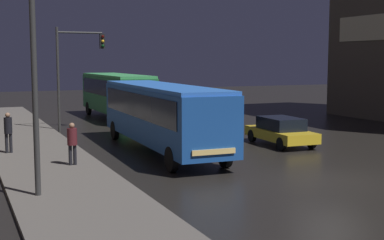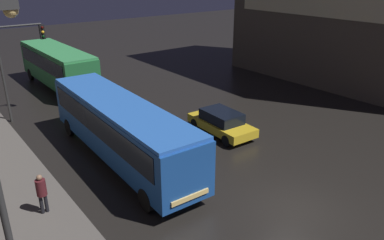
{
  "view_description": "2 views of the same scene",
  "coord_description": "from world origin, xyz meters",
  "px_view_note": "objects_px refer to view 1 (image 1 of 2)",
  "views": [
    {
      "loc": [
        -12.31,
        -15.28,
        4.36
      ],
      "look_at": [
        -2.06,
        7.91,
        1.46
      ],
      "focal_mm": 50.0,
      "sensor_mm": 36.0,
      "label": 1
    },
    {
      "loc": [
        -11.15,
        -7.53,
        9.18
      ],
      "look_at": [
        0.61,
        7.67,
        1.35
      ],
      "focal_mm": 35.0,
      "sensor_mm": 36.0,
      "label": 2
    }
  ],
  "objects_px": {
    "bus_near": "(161,111)",
    "pedestrian_near": "(72,140)",
    "pedestrian_mid": "(8,129)",
    "car_taxi": "(281,131)",
    "traffic_light_main": "(74,62)",
    "street_lamp_sidewalk": "(40,15)",
    "bus_far": "(117,91)"
  },
  "relations": [
    {
      "from": "street_lamp_sidewalk",
      "to": "pedestrian_mid",
      "type": "bearing_deg",
      "value": 92.48
    },
    {
      "from": "pedestrian_mid",
      "to": "street_lamp_sidewalk",
      "type": "height_order",
      "value": "street_lamp_sidewalk"
    },
    {
      "from": "traffic_light_main",
      "to": "street_lamp_sidewalk",
      "type": "xyz_separation_m",
      "value": [
        -4.18,
        -15.67,
        1.48
      ]
    },
    {
      "from": "pedestrian_near",
      "to": "traffic_light_main",
      "type": "distance_m",
      "value": 11.97
    },
    {
      "from": "bus_far",
      "to": "traffic_light_main",
      "type": "xyz_separation_m",
      "value": [
        -4.14,
        -5.41,
        2.19
      ]
    },
    {
      "from": "pedestrian_near",
      "to": "pedestrian_mid",
      "type": "distance_m",
      "value": 4.46
    },
    {
      "from": "bus_near",
      "to": "bus_far",
      "type": "xyz_separation_m",
      "value": [
        1.92,
        14.38,
        0.06
      ]
    },
    {
      "from": "car_taxi",
      "to": "street_lamp_sidewalk",
      "type": "xyz_separation_m",
      "value": [
        -12.63,
        -6.03,
        4.94
      ]
    },
    {
      "from": "car_taxi",
      "to": "bus_far",
      "type": "bearing_deg",
      "value": -71.42
    },
    {
      "from": "bus_far",
      "to": "pedestrian_mid",
      "type": "xyz_separation_m",
      "value": [
        -8.68,
        -12.78,
        -0.78
      ]
    },
    {
      "from": "pedestrian_near",
      "to": "street_lamp_sidewalk",
      "type": "relative_size",
      "value": 0.2
    },
    {
      "from": "bus_near",
      "to": "street_lamp_sidewalk",
      "type": "distance_m",
      "value": 9.98
    },
    {
      "from": "car_taxi",
      "to": "traffic_light_main",
      "type": "bearing_deg",
      "value": -46.16
    },
    {
      "from": "pedestrian_near",
      "to": "traffic_light_main",
      "type": "height_order",
      "value": "traffic_light_main"
    },
    {
      "from": "bus_near",
      "to": "pedestrian_near",
      "type": "bearing_deg",
      "value": 28.52
    },
    {
      "from": "bus_near",
      "to": "pedestrian_near",
      "type": "distance_m",
      "value": 5.29
    },
    {
      "from": "bus_far",
      "to": "traffic_light_main",
      "type": "bearing_deg",
      "value": 52.05
    },
    {
      "from": "bus_far",
      "to": "car_taxi",
      "type": "relative_size",
      "value": 2.37
    },
    {
      "from": "bus_far",
      "to": "pedestrian_near",
      "type": "bearing_deg",
      "value": 67.94
    },
    {
      "from": "car_taxi",
      "to": "traffic_light_main",
      "type": "height_order",
      "value": "traffic_light_main"
    },
    {
      "from": "bus_far",
      "to": "street_lamp_sidewalk",
      "type": "bearing_deg",
      "value": 67.93
    },
    {
      "from": "street_lamp_sidewalk",
      "to": "car_taxi",
      "type": "bearing_deg",
      "value": 25.51
    },
    {
      "from": "pedestrian_near",
      "to": "street_lamp_sidewalk",
      "type": "distance_m",
      "value": 6.5
    },
    {
      "from": "bus_near",
      "to": "bus_far",
      "type": "height_order",
      "value": "bus_far"
    },
    {
      "from": "pedestrian_near",
      "to": "pedestrian_mid",
      "type": "height_order",
      "value": "pedestrian_mid"
    },
    {
      "from": "bus_near",
      "to": "pedestrian_mid",
      "type": "height_order",
      "value": "bus_near"
    },
    {
      "from": "bus_near",
      "to": "car_taxi",
      "type": "height_order",
      "value": "bus_near"
    },
    {
      "from": "bus_far",
      "to": "pedestrian_mid",
      "type": "bearing_deg",
      "value": 55.29
    },
    {
      "from": "car_taxi",
      "to": "pedestrian_mid",
      "type": "distance_m",
      "value": 13.2
    },
    {
      "from": "bus_near",
      "to": "traffic_light_main",
      "type": "relative_size",
      "value": 1.94
    },
    {
      "from": "pedestrian_mid",
      "to": "street_lamp_sidewalk",
      "type": "xyz_separation_m",
      "value": [
        0.36,
        -8.3,
        4.44
      ]
    },
    {
      "from": "car_taxi",
      "to": "pedestrian_near",
      "type": "bearing_deg",
      "value": 11.33
    }
  ]
}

